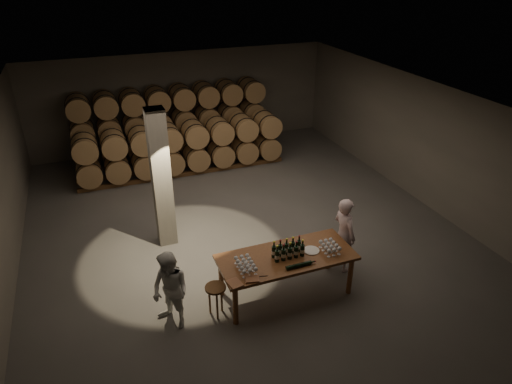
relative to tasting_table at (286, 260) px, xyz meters
name	(u,v)px	position (x,y,z in m)	size (l,w,h in m)	color
room	(161,179)	(-1.80, 2.70, 0.80)	(12.00, 12.00, 12.00)	#595653
tasting_table	(286,260)	(0.00, 0.00, 0.00)	(2.60, 1.10, 0.90)	brown
barrel_stack_back	(172,121)	(-0.57, 7.70, 0.40)	(6.26, 0.95, 2.31)	brown
barrel_stack_front	(182,147)	(-0.57, 6.30, 0.03)	(6.26, 0.95, 1.57)	brown
bottle_cluster	(288,251)	(0.02, -0.02, 0.23)	(0.61, 0.24, 0.36)	black
lying_bottles	(299,265)	(0.07, -0.39, 0.14)	(0.60, 0.08, 0.08)	black
glass_cluster_left	(246,264)	(-0.86, -0.10, 0.22)	(0.30, 0.52, 0.16)	silver
glass_cluster_right	(330,245)	(0.84, -0.15, 0.23)	(0.30, 0.41, 0.17)	silver
plate	(311,250)	(0.52, -0.02, 0.11)	(0.31, 0.31, 0.02)	white
notebook_near	(252,279)	(-0.86, -0.43, 0.12)	(0.24, 0.19, 0.03)	brown
notebook_corner	(235,283)	(-1.18, -0.42, 0.12)	(0.22, 0.28, 0.02)	brown
pen	(264,276)	(-0.64, -0.41, 0.11)	(0.01, 0.01, 0.16)	black
stool	(216,292)	(-1.44, -0.08, -0.27)	(0.39, 0.39, 0.64)	brown
person_man	(344,235)	(1.46, 0.35, 0.04)	(0.61, 0.40, 1.66)	silver
person_woman	(171,291)	(-2.23, -0.03, -0.04)	(0.73, 0.57, 1.51)	white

